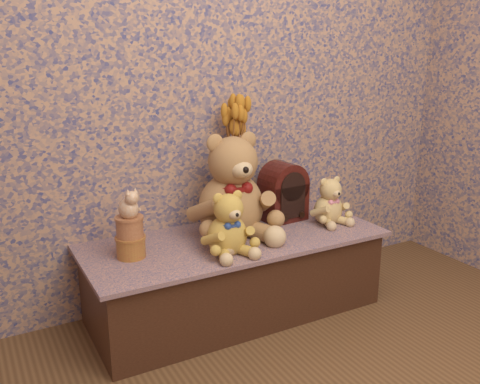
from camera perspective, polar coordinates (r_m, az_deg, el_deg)
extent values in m
cube|color=#3C437B|center=(2.58, -3.73, 16.27)|extent=(3.00, 0.10, 2.60)
cube|color=navy|center=(2.57, -0.54, -9.11)|extent=(1.44, 0.59, 0.39)
cylinder|color=tan|center=(2.64, -0.72, -1.32)|extent=(0.14, 0.14, 0.21)
cylinder|color=gold|center=(2.31, -11.85, -5.92)|extent=(0.15, 0.15, 0.09)
cylinder|color=tan|center=(2.28, -11.98, -3.80)|extent=(0.12, 0.12, 0.09)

